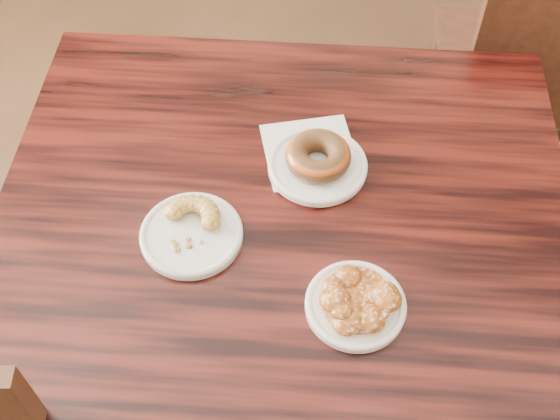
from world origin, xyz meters
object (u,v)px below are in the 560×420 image
(cafe_table, at_px, (281,340))
(glazed_donut, at_px, (318,156))
(cruller_fragment, at_px, (190,228))
(chair_far, at_px, (531,70))
(apple_fritter, at_px, (357,298))

(cafe_table, xyz_separation_m, glazed_donut, (0.01, 0.16, 0.41))
(glazed_donut, distance_m, cruller_fragment, 0.26)
(chair_far, height_order, apple_fritter, chair_far)
(chair_far, bearing_deg, cafe_table, 50.98)
(cafe_table, height_order, apple_fritter, apple_fritter)
(cafe_table, xyz_separation_m, cruller_fragment, (-0.14, -0.04, 0.40))
(glazed_donut, xyz_separation_m, apple_fritter, (0.14, -0.25, -0.01))
(apple_fritter, height_order, cruller_fragment, apple_fritter)
(apple_fritter, bearing_deg, chair_far, 76.62)
(glazed_donut, bearing_deg, chair_far, 63.53)
(cafe_table, xyz_separation_m, apple_fritter, (0.15, -0.09, 0.40))
(cafe_table, height_order, glazed_donut, glazed_donut)
(cruller_fragment, bearing_deg, glazed_donut, 53.16)
(glazed_donut, bearing_deg, cafe_table, -94.46)
(cafe_table, relative_size, cruller_fragment, 9.08)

